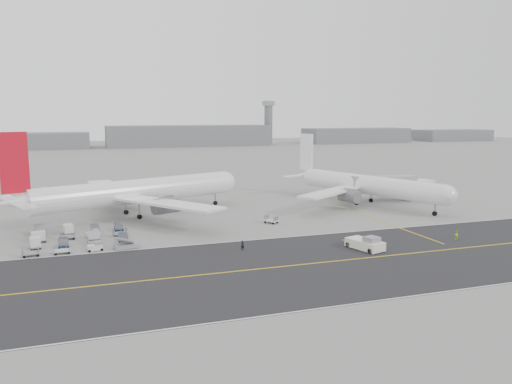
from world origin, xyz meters
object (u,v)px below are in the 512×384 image
object	(u,v)px
pushback_tug	(366,244)
ground_crew_b	(456,235)
airliner_a	(133,192)
airliner_b	(365,184)
ground_crew_a	(243,245)
control_tower	(268,122)
jet_bridge	(384,183)

from	to	relation	value
pushback_tug	ground_crew_b	distance (m)	18.39
airliner_a	airliner_b	size ratio (longest dim) A/B	1.12
pushback_tug	ground_crew_a	bearing A→B (deg)	146.53
control_tower	jet_bridge	xyz separation A→B (m)	(-56.65, -241.03, -11.66)
airliner_b	pushback_tug	bearing A→B (deg)	-140.91
airliner_b	ground_crew_b	bearing A→B (deg)	-115.58
control_tower	pushback_tug	xyz separation A→B (m)	(-84.23, -278.74, -15.30)
jet_bridge	ground_crew_a	world-z (taller)	jet_bridge
jet_bridge	ground_crew_a	size ratio (longest dim) A/B	10.71
control_tower	airliner_a	bearing A→B (deg)	-116.01
control_tower	jet_bridge	distance (m)	247.87
pushback_tug	control_tower	bearing A→B (deg)	56.81
airliner_b	jet_bridge	bearing A→B (deg)	-11.33
jet_bridge	airliner_b	bearing A→B (deg)	-163.57
ground_crew_b	pushback_tug	bearing A→B (deg)	-3.19
jet_bridge	ground_crew_a	bearing A→B (deg)	-138.23
airliner_a	airliner_b	bearing A→B (deg)	-113.81
control_tower	airliner_b	bearing A→B (deg)	-104.52
pushback_tug	ground_crew_b	world-z (taller)	pushback_tug
pushback_tug	ground_crew_b	xyz separation A→B (m)	(18.37, 0.88, -0.17)
ground_crew_b	airliner_a	bearing A→B (deg)	-42.28
pushback_tug	jet_bridge	distance (m)	46.86
control_tower	ground_crew_a	bearing A→B (deg)	-110.69
airliner_a	pushback_tug	size ratio (longest dim) A/B	6.14
pushback_tug	ground_crew_a	distance (m)	19.71
control_tower	ground_crew_b	world-z (taller)	control_tower
airliner_a	ground_crew_a	xyz separation A→B (m)	(14.11, -32.86, -4.47)
pushback_tug	jet_bridge	world-z (taller)	jet_bridge
control_tower	airliner_b	size ratio (longest dim) A/B	0.69
ground_crew_a	ground_crew_b	distance (m)	37.53
airliner_b	airliner_a	bearing A→B (deg)	157.48
jet_bridge	airliner_a	bearing A→B (deg)	-173.63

